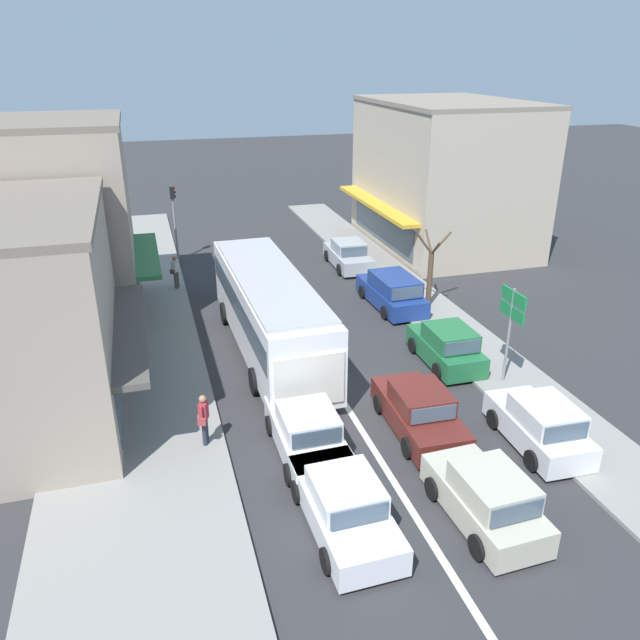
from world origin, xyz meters
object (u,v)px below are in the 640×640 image
at_px(street_tree_right, 430,272).
at_px(pedestrian_browsing_midblock, 204,417).
at_px(sedan_behind_bus_mid, 308,434).
at_px(parked_hatchback_kerb_front, 540,425).
at_px(city_bus, 269,308).
at_px(sedan_queue_gap_filler, 345,506).
at_px(parked_wagon_kerb_third, 392,292).
at_px(parked_sedan_kerb_rear, 348,255).
at_px(traffic_light_downstreet, 174,211).
at_px(pedestrian_with_handbag_near, 175,270).
at_px(directional_road_sign, 512,313).
at_px(parked_hatchback_kerb_second, 447,347).
at_px(hatchback_behind_bus_near, 486,499).
at_px(sedan_queue_far_back, 419,412).

distance_m(street_tree_right, pedestrian_browsing_midblock, 13.86).
bearing_deg(pedestrian_browsing_midblock, sedan_behind_bus_mid, -21.59).
bearing_deg(parked_hatchback_kerb_front, city_bus, 127.23).
bearing_deg(sedan_queue_gap_filler, pedestrian_browsing_midblock, 123.48).
distance_m(parked_hatchback_kerb_front, parked_wagon_kerb_third, 11.50).
distance_m(sedan_behind_bus_mid, parked_sedan_kerb_rear, 17.37).
relative_size(city_bus, traffic_light_downstreet, 2.60).
distance_m(sedan_queue_gap_filler, pedestrian_with_handbag_near, 18.38).
xyz_separation_m(city_bus, parked_sedan_kerb_rear, (6.28, 9.20, -1.22)).
distance_m(pedestrian_with_handbag_near, pedestrian_browsing_midblock, 13.78).
bearing_deg(sedan_behind_bus_mid, street_tree_right, 48.68).
height_order(parked_sedan_kerb_rear, street_tree_right, street_tree_right).
relative_size(parked_hatchback_kerb_front, directional_road_sign, 1.04).
bearing_deg(directional_road_sign, pedestrian_browsing_midblock, -174.60).
bearing_deg(parked_hatchback_kerb_second, hatchback_behind_bus_near, -110.27).
bearing_deg(parked_hatchback_kerb_second, sedan_queue_gap_filler, -131.26).
xyz_separation_m(parked_hatchback_kerb_second, pedestrian_with_handbag_near, (-9.18, 10.82, 0.36)).
relative_size(city_bus, parked_wagon_kerb_third, 2.40).
xyz_separation_m(sedan_behind_bus_mid, parked_sedan_kerb_rear, (6.63, 16.06, 0.00)).
relative_size(directional_road_sign, pedestrian_browsing_midblock, 2.21).
bearing_deg(parked_wagon_kerb_third, directional_road_sign, -82.17).
bearing_deg(parked_sedan_kerb_rear, sedan_queue_gap_filler, -108.78).
bearing_deg(street_tree_right, hatchback_behind_bus_near, -109.49).
distance_m(hatchback_behind_bus_near, pedestrian_browsing_midblock, 8.19).
distance_m(sedan_behind_bus_mid, parked_wagon_kerb_third, 12.01).
bearing_deg(parked_hatchback_kerb_front, sedan_behind_bus_mid, 167.13).
distance_m(city_bus, parked_wagon_kerb_third, 7.17).
height_order(sedan_queue_gap_filler, sedan_queue_far_back, same).
xyz_separation_m(sedan_queue_gap_filler, sedan_queue_far_back, (3.58, 3.48, 0.00)).
distance_m(sedan_queue_gap_filler, parked_sedan_kerb_rear, 20.41).
xyz_separation_m(hatchback_behind_bus_near, parked_wagon_kerb_third, (3.20, 14.00, 0.04)).
relative_size(sedan_queue_gap_filler, street_tree_right, 1.11).
xyz_separation_m(parked_sedan_kerb_rear, pedestrian_browsing_midblock, (-9.47, -14.93, 0.40)).
relative_size(directional_road_sign, pedestrian_with_handbag_near, 2.21).
height_order(street_tree_right, pedestrian_browsing_midblock, street_tree_right).
bearing_deg(city_bus, street_tree_right, 17.79).
height_order(sedan_queue_gap_filler, parked_wagon_kerb_third, parked_wagon_kerb_third).
bearing_deg(parked_hatchback_kerb_second, sedan_behind_bus_mid, -147.88).
relative_size(sedan_behind_bus_mid, parked_sedan_kerb_rear, 0.99).
bearing_deg(street_tree_right, pedestrian_with_handbag_near, 153.28).
bearing_deg(parked_sedan_kerb_rear, sedan_behind_bus_mid, -112.43).
height_order(parked_wagon_kerb_third, pedestrian_with_handbag_near, pedestrian_with_handbag_near).
relative_size(parked_wagon_kerb_third, directional_road_sign, 1.26).
relative_size(pedestrian_with_handbag_near, pedestrian_browsing_midblock, 1.00).
height_order(city_bus, hatchback_behind_bus_near, city_bus).
xyz_separation_m(sedan_queue_gap_filler, parked_hatchback_kerb_front, (6.66, 1.73, 0.05)).
relative_size(sedan_queue_gap_filler, hatchback_behind_bus_near, 1.13).
bearing_deg(parked_hatchback_kerb_front, parked_hatchback_kerb_second, 92.25).
xyz_separation_m(sedan_behind_bus_mid, parked_hatchback_kerb_second, (6.50, 4.08, 0.05)).
height_order(sedan_queue_gap_filler, traffic_light_downstreet, traffic_light_downstreet).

